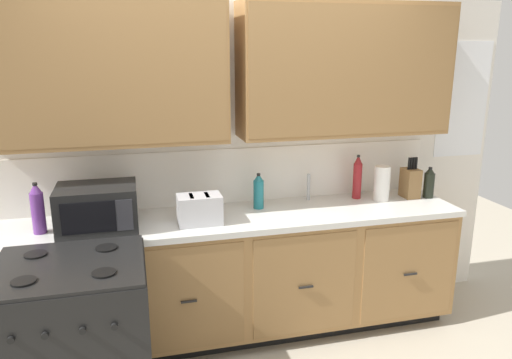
{
  "coord_description": "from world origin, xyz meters",
  "views": [
    {
      "loc": [
        -0.66,
        -2.78,
        2.0
      ],
      "look_at": [
        0.12,
        0.27,
        1.15
      ],
      "focal_mm": 34.39,
      "sensor_mm": 36.0,
      "label": 1
    }
  ],
  "objects_px": {
    "stove_range": "(77,345)",
    "bottle_violet": "(38,209)",
    "bottle_red": "(357,177)",
    "toaster": "(200,209)",
    "bottle_teal": "(259,191)",
    "bottle_dark": "(429,183)",
    "paper_towel_roll": "(382,183)",
    "knife_block": "(410,182)",
    "microwave": "(97,208)"
  },
  "relations": [
    {
      "from": "toaster",
      "to": "bottle_violet",
      "type": "bearing_deg",
      "value": 175.62
    },
    {
      "from": "paper_towel_roll",
      "to": "bottle_red",
      "type": "bearing_deg",
      "value": 148.5
    },
    {
      "from": "knife_block",
      "to": "stove_range",
      "type": "bearing_deg",
      "value": -163.16
    },
    {
      "from": "bottle_red",
      "to": "microwave",
      "type": "bearing_deg",
      "value": -173.55
    },
    {
      "from": "microwave",
      "to": "bottle_red",
      "type": "distance_m",
      "value": 1.86
    },
    {
      "from": "bottle_violet",
      "to": "bottle_teal",
      "type": "relative_size",
      "value": 1.26
    },
    {
      "from": "stove_range",
      "to": "paper_towel_roll",
      "type": "distance_m",
      "value": 2.3
    },
    {
      "from": "bottle_violet",
      "to": "bottle_red",
      "type": "bearing_deg",
      "value": 4.87
    },
    {
      "from": "toaster",
      "to": "paper_towel_roll",
      "type": "distance_m",
      "value": 1.39
    },
    {
      "from": "stove_range",
      "to": "microwave",
      "type": "height_order",
      "value": "microwave"
    },
    {
      "from": "bottle_dark",
      "to": "bottle_violet",
      "type": "bearing_deg",
      "value": -178.56
    },
    {
      "from": "paper_towel_roll",
      "to": "bottle_red",
      "type": "relative_size",
      "value": 0.78
    },
    {
      "from": "bottle_dark",
      "to": "bottle_teal",
      "type": "xyz_separation_m",
      "value": [
        -1.31,
        0.07,
        0.01
      ]
    },
    {
      "from": "paper_towel_roll",
      "to": "knife_block",
      "type": "bearing_deg",
      "value": 4.52
    },
    {
      "from": "toaster",
      "to": "stove_range",
      "type": "bearing_deg",
      "value": -144.51
    },
    {
      "from": "bottle_teal",
      "to": "bottle_dark",
      "type": "bearing_deg",
      "value": -2.92
    },
    {
      "from": "knife_block",
      "to": "bottle_violet",
      "type": "xyz_separation_m",
      "value": [
        -2.6,
        -0.11,
        0.04
      ]
    },
    {
      "from": "bottle_dark",
      "to": "bottle_red",
      "type": "height_order",
      "value": "bottle_red"
    },
    {
      "from": "knife_block",
      "to": "paper_towel_roll",
      "type": "bearing_deg",
      "value": -175.48
    },
    {
      "from": "toaster",
      "to": "paper_towel_roll",
      "type": "bearing_deg",
      "value": 6.93
    },
    {
      "from": "bottle_red",
      "to": "paper_towel_roll",
      "type": "bearing_deg",
      "value": -31.5
    },
    {
      "from": "stove_range",
      "to": "bottle_violet",
      "type": "bearing_deg",
      "value": 110.6
    },
    {
      "from": "bottle_teal",
      "to": "paper_towel_roll",
      "type": "bearing_deg",
      "value": -2.63
    },
    {
      "from": "stove_range",
      "to": "paper_towel_roll",
      "type": "bearing_deg",
      "value": 18.21
    },
    {
      "from": "stove_range",
      "to": "bottle_teal",
      "type": "bearing_deg",
      "value": 31.89
    },
    {
      "from": "stove_range",
      "to": "bottle_violet",
      "type": "height_order",
      "value": "bottle_violet"
    },
    {
      "from": "bottle_red",
      "to": "stove_range",
      "type": "bearing_deg",
      "value": -158.08
    },
    {
      "from": "toaster",
      "to": "bottle_teal",
      "type": "height_order",
      "value": "bottle_teal"
    },
    {
      "from": "toaster",
      "to": "knife_block",
      "type": "height_order",
      "value": "knife_block"
    },
    {
      "from": "knife_block",
      "to": "bottle_teal",
      "type": "xyz_separation_m",
      "value": [
        -1.18,
        0.02,
        0.01
      ]
    },
    {
      "from": "bottle_teal",
      "to": "bottle_red",
      "type": "bearing_deg",
      "value": 3.77
    },
    {
      "from": "bottle_red",
      "to": "bottle_violet",
      "type": "distance_m",
      "value": 2.2
    },
    {
      "from": "bottle_teal",
      "to": "bottle_violet",
      "type": "bearing_deg",
      "value": -174.54
    },
    {
      "from": "toaster",
      "to": "bottle_teal",
      "type": "xyz_separation_m",
      "value": [
        0.45,
        0.21,
        0.03
      ]
    },
    {
      "from": "stove_range",
      "to": "bottle_dark",
      "type": "height_order",
      "value": "bottle_dark"
    },
    {
      "from": "stove_range",
      "to": "paper_towel_roll",
      "type": "xyz_separation_m",
      "value": [
        2.12,
        0.7,
        0.56
      ]
    },
    {
      "from": "toaster",
      "to": "knife_block",
      "type": "distance_m",
      "value": 1.64
    },
    {
      "from": "microwave",
      "to": "toaster",
      "type": "bearing_deg",
      "value": -4.76
    },
    {
      "from": "microwave",
      "to": "toaster",
      "type": "distance_m",
      "value": 0.63
    },
    {
      "from": "stove_range",
      "to": "bottle_dark",
      "type": "relative_size",
      "value": 4.04
    },
    {
      "from": "stove_range",
      "to": "knife_block",
      "type": "xyz_separation_m",
      "value": [
        2.37,
        0.72,
        0.55
      ]
    },
    {
      "from": "knife_block",
      "to": "bottle_dark",
      "type": "height_order",
      "value": "knife_block"
    },
    {
      "from": "stove_range",
      "to": "bottle_violet",
      "type": "relative_size",
      "value": 2.98
    },
    {
      "from": "stove_range",
      "to": "knife_block",
      "type": "distance_m",
      "value": 2.54
    },
    {
      "from": "bottle_dark",
      "to": "bottle_violet",
      "type": "relative_size",
      "value": 0.74
    },
    {
      "from": "toaster",
      "to": "bottle_red",
      "type": "relative_size",
      "value": 0.84
    },
    {
      "from": "paper_towel_roll",
      "to": "stove_range",
      "type": "bearing_deg",
      "value": -161.79
    },
    {
      "from": "bottle_teal",
      "to": "microwave",
      "type": "bearing_deg",
      "value": -171.62
    },
    {
      "from": "stove_range",
      "to": "toaster",
      "type": "xyz_separation_m",
      "value": [
        0.74,
        0.53,
        0.53
      ]
    },
    {
      "from": "toaster",
      "to": "knife_block",
      "type": "bearing_deg",
      "value": 6.56
    }
  ]
}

